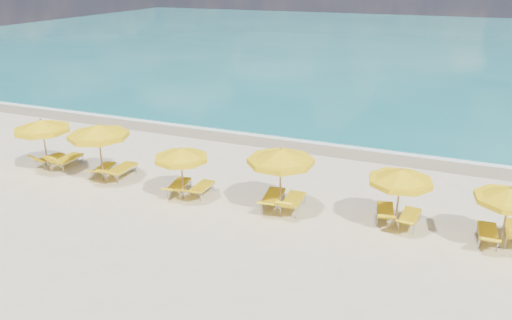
% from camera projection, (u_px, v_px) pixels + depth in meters
% --- Properties ---
extents(ground_plane, '(120.00, 120.00, 0.00)m').
position_uv_depth(ground_plane, '(241.00, 202.00, 18.97)').
color(ground_plane, beige).
extents(ocean, '(120.00, 80.00, 0.30)m').
position_uv_depth(ocean, '(401.00, 43.00, 60.47)').
color(ocean, '#136C6F').
rests_on(ocean, ground).
extents(wet_sand_band, '(120.00, 2.60, 0.01)m').
position_uv_depth(wet_sand_band, '(300.00, 144.00, 25.37)').
color(wet_sand_band, tan).
rests_on(wet_sand_band, ground).
extents(foam_line, '(120.00, 1.20, 0.03)m').
position_uv_depth(foam_line, '(304.00, 139.00, 26.06)').
color(foam_line, white).
rests_on(foam_line, ground).
extents(whitecap_near, '(14.00, 0.36, 0.05)m').
position_uv_depth(whitecap_near, '(260.00, 93.00, 35.79)').
color(whitecap_near, white).
rests_on(whitecap_near, ground).
extents(whitecap_far, '(18.00, 0.30, 0.05)m').
position_uv_depth(whitecap_far, '(471.00, 89.00, 36.89)').
color(whitecap_far, white).
rests_on(whitecap_far, ground).
extents(umbrella_2, '(3.07, 3.07, 2.39)m').
position_uv_depth(umbrella_2, '(42.00, 126.00, 21.28)').
color(umbrella_2, '#A77D53').
rests_on(umbrella_2, ground).
extents(umbrella_3, '(2.65, 2.65, 2.51)m').
position_uv_depth(umbrella_3, '(98.00, 132.00, 20.21)').
color(umbrella_3, '#A77D53').
rests_on(umbrella_3, ground).
extents(umbrella_4, '(2.32, 2.32, 2.11)m').
position_uv_depth(umbrella_4, '(181.00, 155.00, 18.67)').
color(umbrella_4, '#A77D53').
rests_on(umbrella_4, ground).
extents(umbrella_5, '(3.11, 3.11, 2.46)m').
position_uv_depth(umbrella_5, '(281.00, 157.00, 17.61)').
color(umbrella_5, '#A77D53').
rests_on(umbrella_5, ground).
extents(umbrella_6, '(2.55, 2.55, 2.20)m').
position_uv_depth(umbrella_6, '(401.00, 177.00, 16.47)').
color(umbrella_6, '#A77D53').
rests_on(umbrella_6, ground).
extents(umbrella_7, '(2.54, 2.54, 2.13)m').
position_uv_depth(umbrella_7, '(510.00, 196.00, 15.25)').
color(umbrella_7, '#A77D53').
rests_on(umbrella_7, ground).
extents(lounger_2_left, '(0.76, 1.65, 0.75)m').
position_uv_depth(lounger_2_left, '(50.00, 161.00, 22.55)').
color(lounger_2_left, '#A5A8AD').
rests_on(lounger_2_left, ground).
extents(lounger_2_right, '(0.71, 1.90, 0.93)m').
position_uv_depth(lounger_2_right, '(67.00, 162.00, 22.24)').
color(lounger_2_right, '#A5A8AD').
rests_on(lounger_2_right, ground).
extents(lounger_3_left, '(0.81, 1.72, 0.61)m').
position_uv_depth(lounger_3_left, '(104.00, 171.00, 21.45)').
color(lounger_3_left, '#A5A8AD').
rests_on(lounger_3_left, ground).
extents(lounger_3_right, '(0.70, 2.02, 0.81)m').
position_uv_depth(lounger_3_right, '(121.00, 173.00, 21.13)').
color(lounger_3_right, '#A5A8AD').
rests_on(lounger_3_right, ground).
extents(lounger_4_left, '(0.88, 1.87, 0.69)m').
position_uv_depth(lounger_4_left, '(179.00, 188.00, 19.69)').
color(lounger_4_left, '#A5A8AD').
rests_on(lounger_4_left, ground).
extents(lounger_4_right, '(0.58, 1.73, 0.65)m').
position_uv_depth(lounger_4_right, '(201.00, 190.00, 19.52)').
color(lounger_4_right, '#A5A8AD').
rests_on(lounger_4_right, ground).
extents(lounger_5_left, '(0.88, 2.07, 0.73)m').
position_uv_depth(lounger_5_left, '(273.00, 201.00, 18.58)').
color(lounger_5_left, '#A5A8AD').
rests_on(lounger_5_left, ground).
extents(lounger_5_right, '(0.74, 1.96, 0.86)m').
position_uv_depth(lounger_5_right, '(293.00, 204.00, 18.27)').
color(lounger_5_right, '#A5A8AD').
rests_on(lounger_5_right, ground).
extents(lounger_6_left, '(0.88, 1.87, 0.74)m').
position_uv_depth(lounger_6_left, '(385.00, 215.00, 17.55)').
color(lounger_6_left, '#A5A8AD').
rests_on(lounger_6_left, ground).
extents(lounger_6_right, '(0.72, 1.85, 0.71)m').
position_uv_depth(lounger_6_right, '(409.00, 220.00, 17.15)').
color(lounger_6_right, '#A5A8AD').
rests_on(lounger_6_right, ground).
extents(lounger_7_left, '(0.64, 1.82, 0.72)m').
position_uv_depth(lounger_7_left, '(487.00, 237.00, 16.11)').
color(lounger_7_left, '#A5A8AD').
rests_on(lounger_7_left, ground).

